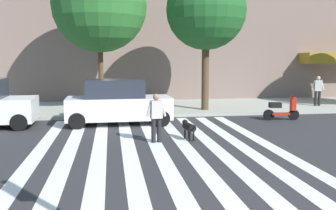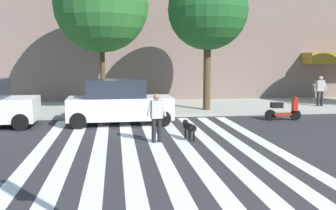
{
  "view_description": "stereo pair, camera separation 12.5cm",
  "coord_description": "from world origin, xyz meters",
  "px_view_note": "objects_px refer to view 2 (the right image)",
  "views": [
    {
      "loc": [
        -2.34,
        -3.29,
        2.86
      ],
      "look_at": [
        -0.62,
        8.12,
        1.38
      ],
      "focal_mm": 40.52,
      "sensor_mm": 36.0,
      "label": 1
    },
    {
      "loc": [
        -2.22,
        -3.3,
        2.86
      ],
      "look_at": [
        -0.62,
        8.12,
        1.38
      ],
      "focal_mm": 40.52,
      "sensor_mm": 36.0,
      "label": 2
    }
  ],
  "objects_px": {
    "parked_car_behind_first": "(119,103)",
    "pedestrian_bystander": "(320,89)",
    "street_tree_middle": "(208,10)",
    "parked_scooter": "(283,110)",
    "dog_on_leash": "(189,127)",
    "pedestrian_dog_walker": "(157,115)",
    "street_tree_nearest": "(101,5)"
  },
  "relations": [
    {
      "from": "parked_car_behind_first",
      "to": "pedestrian_bystander",
      "type": "bearing_deg",
      "value": 16.95
    },
    {
      "from": "street_tree_middle",
      "to": "dog_on_leash",
      "type": "relative_size",
      "value": 6.87
    },
    {
      "from": "dog_on_leash",
      "to": "pedestrian_bystander",
      "type": "relative_size",
      "value": 0.62
    },
    {
      "from": "parked_scooter",
      "to": "dog_on_leash",
      "type": "relative_size",
      "value": 1.59
    },
    {
      "from": "street_tree_middle",
      "to": "street_tree_nearest",
      "type": "bearing_deg",
      "value": 174.08
    },
    {
      "from": "pedestrian_dog_walker",
      "to": "pedestrian_bystander",
      "type": "distance_m",
      "value": 12.08
    },
    {
      "from": "parked_car_behind_first",
      "to": "street_tree_middle",
      "type": "height_order",
      "value": "street_tree_middle"
    },
    {
      "from": "parked_car_behind_first",
      "to": "pedestrian_bystander",
      "type": "distance_m",
      "value": 11.52
    },
    {
      "from": "street_tree_middle",
      "to": "parked_scooter",
      "type": "bearing_deg",
      "value": -44.73
    },
    {
      "from": "street_tree_nearest",
      "to": "pedestrian_dog_walker",
      "type": "bearing_deg",
      "value": -74.34
    },
    {
      "from": "pedestrian_dog_walker",
      "to": "pedestrian_bystander",
      "type": "height_order",
      "value": "pedestrian_bystander"
    },
    {
      "from": "street_tree_nearest",
      "to": "pedestrian_dog_walker",
      "type": "xyz_separation_m",
      "value": [
        1.96,
        -6.98,
        -4.45
      ]
    },
    {
      "from": "parked_scooter",
      "to": "street_tree_middle",
      "type": "height_order",
      "value": "street_tree_middle"
    },
    {
      "from": "parked_car_behind_first",
      "to": "street_tree_nearest",
      "type": "distance_m",
      "value": 5.61
    },
    {
      "from": "parked_car_behind_first",
      "to": "dog_on_leash",
      "type": "bearing_deg",
      "value": -55.17
    },
    {
      "from": "parked_car_behind_first",
      "to": "street_tree_middle",
      "type": "distance_m",
      "value": 6.77
    },
    {
      "from": "dog_on_leash",
      "to": "pedestrian_bystander",
      "type": "height_order",
      "value": "pedestrian_bystander"
    },
    {
      "from": "street_tree_nearest",
      "to": "pedestrian_dog_walker",
      "type": "relative_size",
      "value": 4.61
    },
    {
      "from": "pedestrian_dog_walker",
      "to": "dog_on_leash",
      "type": "distance_m",
      "value": 1.28
    },
    {
      "from": "parked_scooter",
      "to": "pedestrian_dog_walker",
      "type": "bearing_deg",
      "value": -149.44
    },
    {
      "from": "parked_car_behind_first",
      "to": "parked_scooter",
      "type": "bearing_deg",
      "value": -0.26
    },
    {
      "from": "street_tree_nearest",
      "to": "pedestrian_bystander",
      "type": "xyz_separation_m",
      "value": [
        11.79,
        0.03,
        -4.3
      ]
    },
    {
      "from": "street_tree_nearest",
      "to": "pedestrian_bystander",
      "type": "height_order",
      "value": "street_tree_nearest"
    },
    {
      "from": "parked_scooter",
      "to": "pedestrian_dog_walker",
      "type": "distance_m",
      "value": 7.13
    },
    {
      "from": "street_tree_middle",
      "to": "parked_car_behind_first",
      "type": "bearing_deg",
      "value": -148.14
    },
    {
      "from": "street_tree_middle",
      "to": "pedestrian_dog_walker",
      "type": "xyz_separation_m",
      "value": [
        -3.29,
        -6.44,
        -4.23
      ]
    },
    {
      "from": "parked_scooter",
      "to": "pedestrian_bystander",
      "type": "distance_m",
      "value": 5.05
    },
    {
      "from": "parked_scooter",
      "to": "street_tree_middle",
      "type": "bearing_deg",
      "value": 135.27
    },
    {
      "from": "parked_car_behind_first",
      "to": "street_tree_nearest",
      "type": "height_order",
      "value": "street_tree_nearest"
    },
    {
      "from": "street_tree_nearest",
      "to": "pedestrian_bystander",
      "type": "distance_m",
      "value": 12.55
    },
    {
      "from": "street_tree_nearest",
      "to": "street_tree_middle",
      "type": "distance_m",
      "value": 5.28
    },
    {
      "from": "pedestrian_bystander",
      "to": "parked_car_behind_first",
      "type": "bearing_deg",
      "value": -163.05
    }
  ]
}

